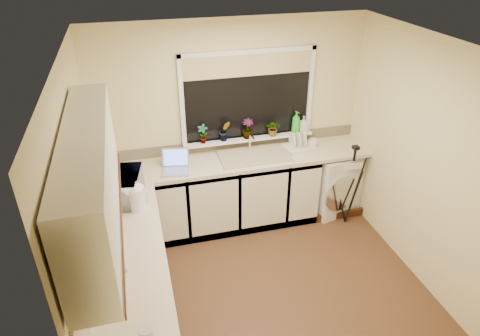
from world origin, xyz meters
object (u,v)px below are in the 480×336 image
Objects in this scene: kettle at (136,198)px; microwave at (123,187)px; tripod at (350,186)px; laptop at (175,165)px; soap_bottle_clear at (303,124)px; dish_rack at (298,148)px; plant_d at (273,128)px; washing_machine at (331,180)px; plant_c at (248,129)px; steel_jar at (118,244)px; cup_back at (313,143)px; plant_b at (225,131)px; glass_jug at (147,336)px; cup_left at (122,276)px; plant_a at (203,134)px; soap_bottle_green at (296,122)px.

microwave is (-0.12, 0.20, 0.03)m from kettle.
microwave reaches higher than tripod.
soap_bottle_clear is (1.63, 0.28, 0.19)m from laptop.
laptop is 1.52m from dish_rack.
microwave is 1.95m from plant_d.
washing_machine is at bearing -68.14° from microwave.
plant_c is at bearing 179.78° from soap_bottle_clear.
soap_bottle_clear is at bearing -61.14° from microwave.
steel_jar is 2.75m from cup_back.
washing_machine is 1.56m from plant_b.
plant_c is (-1.06, 0.22, 0.76)m from washing_machine.
glass_jug is 3.05m from plant_d.
tripod is 10.78× the size of cup_left.
laptop is at bearing -143.39° from plant_a.
laptop is at bearing 55.70° from kettle.
soap_bottle_clear is at bearing -0.36° from plant_b.
plant_b is 1.25× the size of plant_d.
plant_b is (-1.34, 0.22, 0.76)m from washing_machine.
steel_jar reaches higher than cup_left.
plant_b is (1.21, 0.75, 0.13)m from microwave.
plant_b is 0.28m from plant_c.
plant_a is (-1.14, 0.18, 0.24)m from dish_rack.
plant_d is at bearing -3.36° from plant_c.
plant_a is 1.17m from soap_bottle_green.
microwave is 2.05× the size of plant_b.
laptop is at bearing 69.20° from cup_left.
dish_rack is 1.74× the size of soap_bottle_clear.
kettle is 1.26m from plant_a.
microwave is (-2.55, -0.53, 0.63)m from washing_machine.
tripod is 2.12× the size of microwave.
soap_bottle_green is at bearing 4.51° from plant_d.
plant_b is (0.64, 0.28, 0.22)m from laptop.
soap_bottle_clear is (2.11, 2.54, 0.18)m from glass_jug.
steel_jar is 0.47× the size of plant_a.
dish_rack is at bearing -124.02° from soap_bottle_clear.
cup_back is at bearing -9.51° from plant_c.
soap_bottle_clear is (2.20, 0.75, 0.11)m from microwave.
kettle is at bearing 80.32° from cup_left.
kettle is (-2.44, -0.73, 0.60)m from washing_machine.
tripod is 0.69m from cup_back.
steel_jar is 0.93× the size of cup_back.
soap_bottle_clear reaches higher than washing_machine.
plant_d is at bearing 45.55° from cup_left.
steel_jar is at bearing 99.39° from glass_jug.
cup_back reaches higher than dish_rack.
laptop is 1.58m from soap_bottle_green.
soap_bottle_clear reaches higher than dish_rack.
laptop is 1.49× the size of plant_a.
steel_jar is (-2.63, -1.31, 0.54)m from washing_machine.
tripod is 4.59× the size of plant_a.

